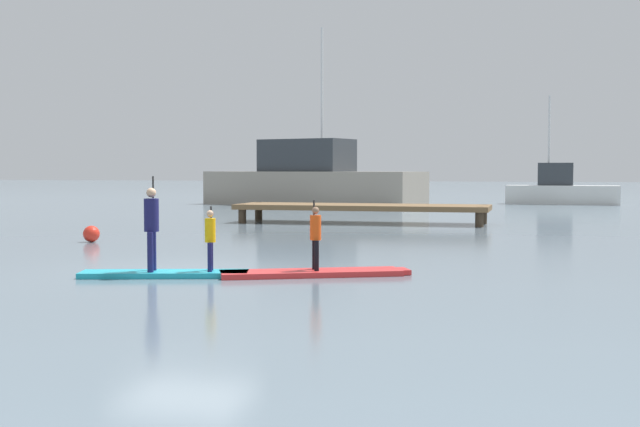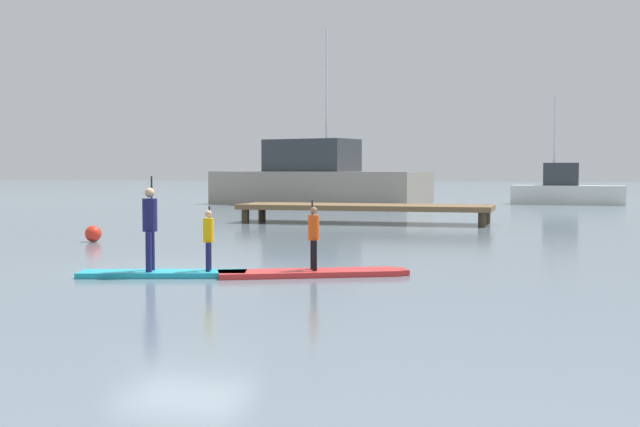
{
  "view_description": "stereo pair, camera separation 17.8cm",
  "coord_description": "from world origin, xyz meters",
  "px_view_note": "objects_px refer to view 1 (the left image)",
  "views": [
    {
      "loc": [
        6.59,
        -15.16,
        1.93
      ],
      "look_at": [
        1.82,
        3.21,
        0.95
      ],
      "focal_mm": 48.27,
      "sensor_mm": 36.0,
      "label": 1
    },
    {
      "loc": [
        6.76,
        -15.11,
        1.93
      ],
      "look_at": [
        1.82,
        3.21,
        0.95
      ],
      "focal_mm": 48.27,
      "sensor_mm": 36.0,
      "label": 2
    }
  ],
  "objects_px": {
    "paddleboard_near": "(315,273)",
    "mooring_buoy_mid": "(91,234)",
    "motor_boat_small_navy": "(561,190)",
    "paddler_adult": "(152,224)",
    "paddler_child_front": "(210,237)",
    "fishing_boat_white_large": "(311,181)",
    "paddler_child_solo": "(315,234)",
    "paddleboard_far": "(169,274)"
  },
  "relations": [
    {
      "from": "motor_boat_small_navy",
      "to": "paddler_child_front",
      "type": "bearing_deg",
      "value": -101.03
    },
    {
      "from": "paddler_adult",
      "to": "fishing_boat_white_large",
      "type": "relative_size",
      "value": 0.14
    },
    {
      "from": "paddleboard_near",
      "to": "mooring_buoy_mid",
      "type": "bearing_deg",
      "value": 144.27
    },
    {
      "from": "paddler_child_solo",
      "to": "paddler_child_front",
      "type": "bearing_deg",
      "value": -161.22
    },
    {
      "from": "paddleboard_near",
      "to": "motor_boat_small_navy",
      "type": "relative_size",
      "value": 0.56
    },
    {
      "from": "paddleboard_near",
      "to": "mooring_buoy_mid",
      "type": "xyz_separation_m",
      "value": [
        -7.58,
        5.45,
        0.17
      ]
    },
    {
      "from": "paddler_child_solo",
      "to": "paddleboard_far",
      "type": "relative_size",
      "value": 0.39
    },
    {
      "from": "fishing_boat_white_large",
      "to": "mooring_buoy_mid",
      "type": "relative_size",
      "value": 28.75
    },
    {
      "from": "paddler_child_solo",
      "to": "fishing_boat_white_large",
      "type": "bearing_deg",
      "value": 105.31
    },
    {
      "from": "paddler_adult",
      "to": "paddler_child_front",
      "type": "distance_m",
      "value": 1.07
    },
    {
      "from": "paddleboard_near",
      "to": "paddler_adult",
      "type": "relative_size",
      "value": 2.0
    },
    {
      "from": "paddleboard_near",
      "to": "paddler_child_front",
      "type": "height_order",
      "value": "paddler_child_front"
    },
    {
      "from": "motor_boat_small_navy",
      "to": "paddleboard_far",
      "type": "bearing_deg",
      "value": -102.09
    },
    {
      "from": "paddleboard_near",
      "to": "motor_boat_small_navy",
      "type": "distance_m",
      "value": 34.27
    },
    {
      "from": "mooring_buoy_mid",
      "to": "paddler_adult",
      "type": "bearing_deg",
      "value": -52.95
    },
    {
      "from": "paddler_child_front",
      "to": "motor_boat_small_navy",
      "type": "xyz_separation_m",
      "value": [
        6.72,
        34.5,
        0.06
      ]
    },
    {
      "from": "mooring_buoy_mid",
      "to": "paddleboard_far",
      "type": "bearing_deg",
      "value": -50.99
    },
    {
      "from": "paddleboard_far",
      "to": "mooring_buoy_mid",
      "type": "bearing_deg",
      "value": 129.01
    },
    {
      "from": "fishing_boat_white_large",
      "to": "paddleboard_near",
      "type": "bearing_deg",
      "value": -74.7
    },
    {
      "from": "paddleboard_far",
      "to": "mooring_buoy_mid",
      "type": "height_order",
      "value": "mooring_buoy_mid"
    },
    {
      "from": "paddleboard_near",
      "to": "paddler_child_front",
      "type": "xyz_separation_m",
      "value": [
        -1.79,
        -0.6,
        0.66
      ]
    },
    {
      "from": "motor_boat_small_navy",
      "to": "paddleboard_near",
      "type": "bearing_deg",
      "value": -98.28
    },
    {
      "from": "motor_boat_small_navy",
      "to": "mooring_buoy_mid",
      "type": "relative_size",
      "value": 13.89
    },
    {
      "from": "paddler_child_front",
      "to": "paddleboard_far",
      "type": "bearing_deg",
      "value": -163.14
    },
    {
      "from": "paddler_adult",
      "to": "fishing_boat_white_large",
      "type": "xyz_separation_m",
      "value": [
        -5.21,
        30.15,
        0.35
      ]
    },
    {
      "from": "paddleboard_far",
      "to": "paddler_adult",
      "type": "height_order",
      "value": "paddler_adult"
    },
    {
      "from": "paddler_child_front",
      "to": "motor_boat_small_navy",
      "type": "relative_size",
      "value": 0.19
    },
    {
      "from": "paddler_child_front",
      "to": "fishing_boat_white_large",
      "type": "distance_m",
      "value": 30.5
    },
    {
      "from": "paddler_child_solo",
      "to": "mooring_buoy_mid",
      "type": "xyz_separation_m",
      "value": [
        -7.58,
        5.44,
        -0.53
      ]
    },
    {
      "from": "paddleboard_far",
      "to": "mooring_buoy_mid",
      "type": "relative_size",
      "value": 7.33
    },
    {
      "from": "fishing_boat_white_large",
      "to": "paddler_child_solo",
      "type": "bearing_deg",
      "value": -74.69
    },
    {
      "from": "paddler_child_front",
      "to": "mooring_buoy_mid",
      "type": "relative_size",
      "value": 2.65
    },
    {
      "from": "paddleboard_far",
      "to": "paddler_adult",
      "type": "relative_size",
      "value": 1.88
    },
    {
      "from": "paddler_child_front",
      "to": "mooring_buoy_mid",
      "type": "bearing_deg",
      "value": 133.76
    },
    {
      "from": "fishing_boat_white_large",
      "to": "motor_boat_small_navy",
      "type": "bearing_deg",
      "value": 19.76
    },
    {
      "from": "paddler_child_solo",
      "to": "fishing_boat_white_large",
      "type": "xyz_separation_m",
      "value": [
        -8.01,
        29.25,
        0.56
      ]
    },
    {
      "from": "motor_boat_small_navy",
      "to": "mooring_buoy_mid",
      "type": "distance_m",
      "value": 31.09
    },
    {
      "from": "fishing_boat_white_large",
      "to": "mooring_buoy_mid",
      "type": "height_order",
      "value": "fishing_boat_white_large"
    },
    {
      "from": "paddler_adult",
      "to": "paddler_child_front",
      "type": "xyz_separation_m",
      "value": [
        1.0,
        0.29,
        -0.24
      ]
    },
    {
      "from": "paddler_child_solo",
      "to": "paddleboard_far",
      "type": "height_order",
      "value": "paddler_child_solo"
    },
    {
      "from": "paddler_adult",
      "to": "mooring_buoy_mid",
      "type": "relative_size",
      "value": 3.9
    },
    {
      "from": "paddler_adult",
      "to": "fishing_boat_white_large",
      "type": "bearing_deg",
      "value": 99.81
    }
  ]
}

